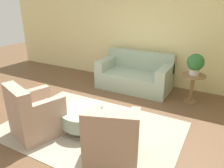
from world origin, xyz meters
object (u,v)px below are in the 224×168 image
side_table (192,84)px  potted_plant_on_side_table (195,63)px  armchair_left (34,116)px  couch (135,76)px  ottoman_table (84,116)px  armchair_right (113,142)px

side_table → potted_plant_on_side_table: 0.49m
side_table → armchair_left: bearing=-129.7°
armchair_left → potted_plant_on_side_table: 3.51m
side_table → potted_plant_on_side_table: (0.00, 0.00, 0.49)m
couch → side_table: (1.50, -0.20, 0.12)m
couch → ottoman_table: couch is taller
side_table → armchair_right: bearing=-103.7°
couch → potted_plant_on_side_table: potted_plant_on_side_table is taller
armchair_left → side_table: bearing=50.3°
couch → potted_plant_on_side_table: 1.63m
ottoman_table → side_table: bearing=53.6°
armchair_left → ottoman_table: size_ratio=1.16×
ottoman_table → armchair_left: bearing=-139.8°
ottoman_table → potted_plant_on_side_table: bearing=53.6°
armchair_right → potted_plant_on_side_table: bearing=76.3°
armchair_right → ottoman_table: armchair_right is taller
side_table → couch: bearing=172.6°
ottoman_table → potted_plant_on_side_table: potted_plant_on_side_table is taller
side_table → ottoman_table: bearing=-126.4°
couch → ottoman_table: (-0.05, -2.31, -0.08)m
potted_plant_on_side_table → armchair_left: bearing=-129.7°
ottoman_table → side_table: 2.63m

